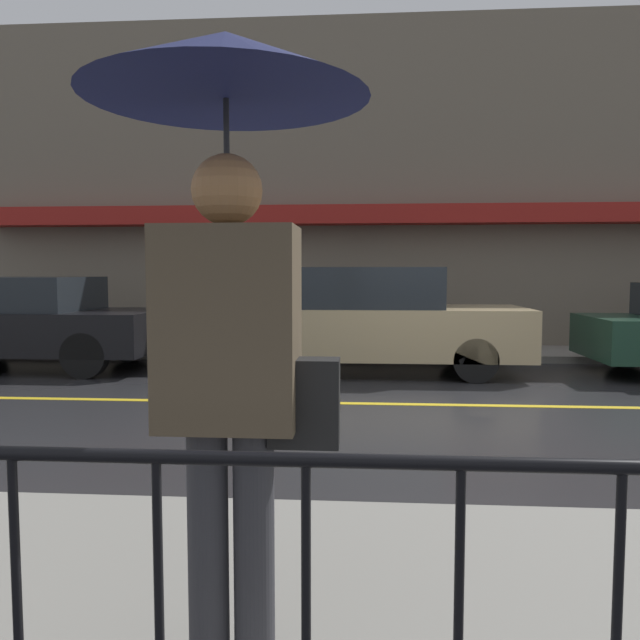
# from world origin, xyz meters

# --- Properties ---
(ground_plane) EXTENTS (80.00, 80.00, 0.00)m
(ground_plane) POSITION_xyz_m (0.00, 0.00, 0.00)
(ground_plane) COLOR #262628
(sidewalk_near) EXTENTS (28.00, 2.53, 0.12)m
(sidewalk_near) POSITION_xyz_m (0.00, -4.68, 0.06)
(sidewalk_near) COLOR gray
(sidewalk_near) RESTS_ON ground_plane
(sidewalk_far) EXTENTS (28.00, 1.62, 0.12)m
(sidewalk_far) POSITION_xyz_m (0.00, 4.22, 0.06)
(sidewalk_far) COLOR gray
(sidewalk_far) RESTS_ON ground_plane
(lane_marking) EXTENTS (25.20, 0.12, 0.01)m
(lane_marking) POSITION_xyz_m (0.00, 0.00, 0.00)
(lane_marking) COLOR gold
(lane_marking) RESTS_ON ground_plane
(building_storefront) EXTENTS (28.00, 0.85, 6.39)m
(building_storefront) POSITION_xyz_m (0.00, 5.16, 3.16)
(building_storefront) COLOR #706656
(building_storefront) RESTS_ON ground_plane
(pedestrian) EXTENTS (0.96, 0.96, 2.19)m
(pedestrian) POSITION_xyz_m (-1.41, -5.05, 1.76)
(pedestrian) COLOR #333338
(pedestrian) RESTS_ON sidewalk_near
(car_black) EXTENTS (4.04, 1.90, 1.45)m
(car_black) POSITION_xyz_m (-6.27, 2.29, 0.74)
(car_black) COLOR black
(car_black) RESTS_ON ground_plane
(car_tan) EXTENTS (4.52, 1.77, 1.59)m
(car_tan) POSITION_xyz_m (-0.90, 2.29, 0.80)
(car_tan) COLOR tan
(car_tan) RESTS_ON ground_plane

